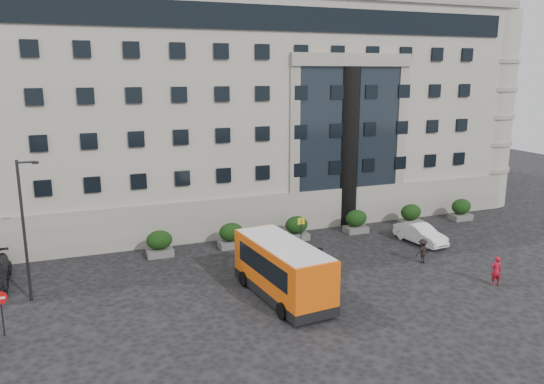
{
  "coord_description": "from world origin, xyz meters",
  "views": [
    {
      "loc": [
        -9.39,
        -27.73,
        12.52
      ],
      "look_at": [
        2.64,
        3.28,
        5.0
      ],
      "focal_mm": 35.0,
      "sensor_mm": 36.0,
      "label": 1
    }
  ],
  "objects_px": {
    "hedge_a": "(159,243)",
    "white_taxi": "(420,234)",
    "hedge_b": "(231,235)",
    "hedge_f": "(461,209)",
    "pedestrian_b": "(319,262)",
    "minibus": "(283,268)",
    "parked_car_d": "(46,228)",
    "no_entry_sign": "(1,304)",
    "hedge_c": "(297,228)",
    "hedge_e": "(411,215)",
    "hedge_d": "(356,221)",
    "street_lamp": "(25,226)",
    "pedestrian_a": "(496,271)",
    "bus_stop_sign": "(301,229)",
    "pedestrian_c": "(422,251)",
    "red_truck": "(29,225)"
  },
  "relations": [
    {
      "from": "no_entry_sign",
      "to": "pedestrian_c",
      "type": "height_order",
      "value": "no_entry_sign"
    },
    {
      "from": "no_entry_sign",
      "to": "red_truck",
      "type": "height_order",
      "value": "red_truck"
    },
    {
      "from": "hedge_e",
      "to": "bus_stop_sign",
      "type": "distance_m",
      "value": 11.67
    },
    {
      "from": "hedge_a",
      "to": "hedge_d",
      "type": "distance_m",
      "value": 15.6
    },
    {
      "from": "pedestrian_b",
      "to": "minibus",
      "type": "bearing_deg",
      "value": 26.42
    },
    {
      "from": "hedge_d",
      "to": "red_truck",
      "type": "relative_size",
      "value": 0.35
    },
    {
      "from": "hedge_f",
      "to": "hedge_e",
      "type": "bearing_deg",
      "value": 180.0
    },
    {
      "from": "hedge_c",
      "to": "pedestrian_a",
      "type": "height_order",
      "value": "hedge_c"
    },
    {
      "from": "hedge_e",
      "to": "no_entry_sign",
      "type": "height_order",
      "value": "no_entry_sign"
    },
    {
      "from": "bus_stop_sign",
      "to": "pedestrian_a",
      "type": "relative_size",
      "value": 1.4
    },
    {
      "from": "hedge_c",
      "to": "no_entry_sign",
      "type": "distance_m",
      "value": 21.33
    },
    {
      "from": "minibus",
      "to": "white_taxi",
      "type": "height_order",
      "value": "minibus"
    },
    {
      "from": "hedge_b",
      "to": "no_entry_sign",
      "type": "distance_m",
      "value": 16.74
    },
    {
      "from": "hedge_c",
      "to": "pedestrian_a",
      "type": "bearing_deg",
      "value": -58.63
    },
    {
      "from": "minibus",
      "to": "hedge_c",
      "type": "bearing_deg",
      "value": 56.26
    },
    {
      "from": "parked_car_d",
      "to": "hedge_b",
      "type": "bearing_deg",
      "value": -39.62
    },
    {
      "from": "hedge_a",
      "to": "white_taxi",
      "type": "relative_size",
      "value": 0.42
    },
    {
      "from": "parked_car_d",
      "to": "pedestrian_c",
      "type": "height_order",
      "value": "pedestrian_c"
    },
    {
      "from": "no_entry_sign",
      "to": "red_truck",
      "type": "bearing_deg",
      "value": 88.44
    },
    {
      "from": "parked_car_d",
      "to": "pedestrian_b",
      "type": "relative_size",
      "value": 2.46
    },
    {
      "from": "hedge_e",
      "to": "white_taxi",
      "type": "xyz_separation_m",
      "value": [
        -2.09,
        -4.14,
        -0.2
      ]
    },
    {
      "from": "hedge_d",
      "to": "street_lamp",
      "type": "height_order",
      "value": "street_lamp"
    },
    {
      "from": "hedge_b",
      "to": "red_truck",
      "type": "bearing_deg",
      "value": 155.64
    },
    {
      "from": "parked_car_d",
      "to": "pedestrian_b",
      "type": "distance_m",
      "value": 22.19
    },
    {
      "from": "hedge_a",
      "to": "pedestrian_b",
      "type": "height_order",
      "value": "pedestrian_b"
    },
    {
      "from": "hedge_c",
      "to": "red_truck",
      "type": "relative_size",
      "value": 0.35
    },
    {
      "from": "hedge_b",
      "to": "pedestrian_a",
      "type": "distance_m",
      "value": 17.87
    },
    {
      "from": "parked_car_d",
      "to": "no_entry_sign",
      "type": "bearing_deg",
      "value": -103.09
    },
    {
      "from": "hedge_e",
      "to": "pedestrian_a",
      "type": "distance_m",
      "value": 12.77
    },
    {
      "from": "street_lamp",
      "to": "pedestrian_b",
      "type": "relative_size",
      "value": 4.26
    },
    {
      "from": "red_truck",
      "to": "pedestrian_b",
      "type": "distance_m",
      "value": 21.99
    },
    {
      "from": "pedestrian_c",
      "to": "minibus",
      "type": "bearing_deg",
      "value": 1.24
    },
    {
      "from": "pedestrian_a",
      "to": "minibus",
      "type": "bearing_deg",
      "value": 6.24
    },
    {
      "from": "hedge_d",
      "to": "pedestrian_b",
      "type": "height_order",
      "value": "pedestrian_b"
    },
    {
      "from": "hedge_d",
      "to": "pedestrian_c",
      "type": "bearing_deg",
      "value": -85.31
    },
    {
      "from": "parked_car_d",
      "to": "pedestrian_b",
      "type": "xyz_separation_m",
      "value": [
        16.22,
        -15.14,
        0.3
      ]
    },
    {
      "from": "hedge_b",
      "to": "hedge_c",
      "type": "bearing_deg",
      "value": 0.0
    },
    {
      "from": "pedestrian_b",
      "to": "white_taxi",
      "type": "bearing_deg",
      "value": -168.77
    },
    {
      "from": "red_truck",
      "to": "hedge_b",
      "type": "bearing_deg",
      "value": -25.25
    },
    {
      "from": "hedge_a",
      "to": "hedge_e",
      "type": "xyz_separation_m",
      "value": [
        20.8,
        0.0,
        0.0
      ]
    },
    {
      "from": "hedge_f",
      "to": "red_truck",
      "type": "relative_size",
      "value": 0.35
    },
    {
      "from": "hedge_c",
      "to": "hedge_e",
      "type": "xyz_separation_m",
      "value": [
        10.4,
        0.0,
        0.0
      ]
    },
    {
      "from": "hedge_c",
      "to": "white_taxi",
      "type": "distance_m",
      "value": 9.29
    },
    {
      "from": "street_lamp",
      "to": "hedge_b",
      "type": "bearing_deg",
      "value": 20.07
    },
    {
      "from": "pedestrian_b",
      "to": "red_truck",
      "type": "bearing_deg",
      "value": -44.36
    },
    {
      "from": "hedge_c",
      "to": "hedge_e",
      "type": "distance_m",
      "value": 10.4
    },
    {
      "from": "hedge_e",
      "to": "pedestrian_c",
      "type": "height_order",
      "value": "hedge_e"
    },
    {
      "from": "minibus",
      "to": "pedestrian_c",
      "type": "xyz_separation_m",
      "value": [
        10.87,
        1.76,
        -0.94
      ]
    },
    {
      "from": "parked_car_d",
      "to": "hedge_f",
      "type": "bearing_deg",
      "value": -21.11
    },
    {
      "from": "hedge_b",
      "to": "hedge_f",
      "type": "relative_size",
      "value": 1.0
    }
  ]
}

